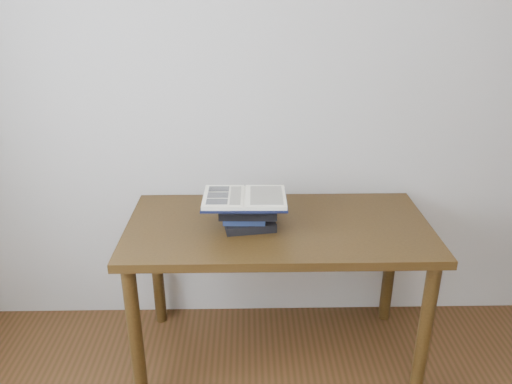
{
  "coord_description": "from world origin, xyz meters",
  "views": [
    {
      "loc": [
        -0.25,
        -0.61,
        1.73
      ],
      "look_at": [
        -0.21,
        1.3,
        0.91
      ],
      "focal_mm": 35.0,
      "sensor_mm": 36.0,
      "label": 1
    }
  ],
  "objects": [
    {
      "name": "room_shell",
      "position": [
        -0.08,
        0.01,
        1.63
      ],
      "size": [
        3.54,
        3.54,
        2.62
      ],
      "color": "beige",
      "rests_on": "ground"
    },
    {
      "name": "desk",
      "position": [
        -0.11,
        1.38,
        0.63
      ],
      "size": [
        1.35,
        0.68,
        0.72
      ],
      "color": "#402A10",
      "rests_on": "ground"
    },
    {
      "name": "book_stack",
      "position": [
        -0.25,
        1.37,
        0.79
      ],
      "size": [
        0.25,
        0.2,
        0.13
      ],
      "color": "black",
      "rests_on": "desk"
    },
    {
      "name": "open_book",
      "position": [
        -0.26,
        1.35,
        0.87
      ],
      "size": [
        0.36,
        0.26,
        0.03
      ],
      "rotation": [
        0.0,
        0.0,
        -0.01
      ],
      "color": "black",
      "rests_on": "book_stack"
    }
  ]
}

